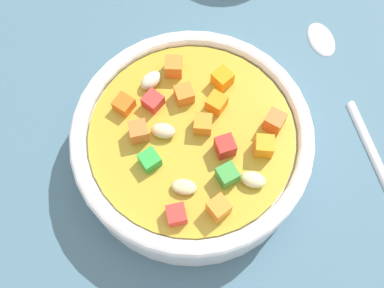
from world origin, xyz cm
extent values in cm
cube|color=#42667A|center=(0.00, 0.00, -1.00)|extent=(140.00, 140.00, 2.00)
cylinder|color=white|center=(0.00, 0.00, 1.85)|extent=(18.64, 18.64, 3.69)
torus|color=white|center=(0.00, 0.00, 4.08)|extent=(18.81, 18.81, 1.28)
cylinder|color=#B0962A|center=(0.00, 0.00, 3.89)|extent=(15.98, 15.98, 0.40)
cube|color=orange|center=(-1.03, 0.31, 4.73)|extent=(1.89, 1.89, 1.27)
cube|color=orange|center=(-2.95, -0.83, 4.72)|extent=(1.73, 1.73, 1.25)
cube|color=green|center=(3.86, -0.27, 4.66)|extent=(1.38, 1.38, 1.12)
ellipsoid|color=beige|center=(0.36, -5.51, 4.63)|extent=(2.07, 1.54, 1.06)
cube|color=orange|center=(3.29, -2.30, 4.85)|extent=(1.76, 1.76, 1.50)
ellipsoid|color=beige|center=(1.69, -1.37, 4.61)|extent=(2.17, 2.19, 1.02)
cube|color=orange|center=(-4.62, -2.26, 4.76)|extent=(1.47, 1.47, 1.32)
ellipsoid|color=beige|center=(-1.37, 5.67, 4.57)|extent=(2.10, 2.22, 0.95)
cube|color=orange|center=(1.99, 5.93, 4.88)|extent=(1.37, 1.37, 1.57)
cube|color=orange|center=(-3.59, 4.17, 4.86)|extent=(1.89, 1.89, 1.54)
ellipsoid|color=beige|center=(2.99, 3.14, 4.48)|extent=(2.17, 2.19, 0.77)
cube|color=green|center=(0.50, 4.34, 4.82)|extent=(1.50, 1.50, 1.45)
cube|color=red|center=(0.92, -3.89, 4.63)|extent=(1.65, 1.65, 1.07)
cube|color=orange|center=(-5.48, 3.08, 4.88)|extent=(1.76, 1.76, 1.58)
cube|color=orange|center=(2.89, -5.00, 4.63)|extent=(1.72, 1.72, 1.06)
cube|color=orange|center=(-2.11, -5.37, 4.82)|extent=(1.88, 1.88, 1.46)
cube|color=red|center=(-1.24, 2.48, 4.83)|extent=(1.67, 1.67, 1.48)
cube|color=red|center=(4.66, 4.51, 4.67)|extent=(1.76, 1.76, 1.14)
cube|color=orange|center=(-1.38, -2.93, 4.70)|extent=(1.69, 1.69, 1.21)
cylinder|color=silver|center=(-11.77, 10.47, 0.41)|extent=(5.30, 12.53, 0.81)
ellipsoid|color=silver|center=(-16.44, -2.14, 0.43)|extent=(3.55, 4.43, 0.86)
camera|label=1|loc=(8.80, 12.07, 38.60)|focal=45.97mm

